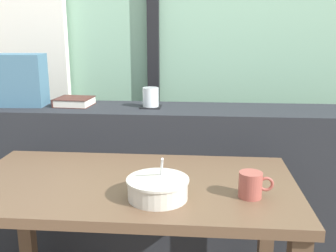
{
  "coord_description": "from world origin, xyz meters",
  "views": [
    {
      "loc": [
        0.22,
        -1.34,
        1.22
      ],
      "look_at": [
        0.07,
        0.44,
        0.77
      ],
      "focal_mm": 41.83,
      "sensor_mm": 36.0,
      "label": 1
    }
  ],
  "objects": [
    {
      "name": "dark_console_ledge",
      "position": [
        0.0,
        0.55,
        0.42
      ],
      "size": [
        2.8,
        0.34,
        0.83
      ],
      "primitive_type": "cube",
      "color": "#23262B",
      "rests_on": "ground"
    },
    {
      "name": "window_divider_post",
      "position": [
        -0.07,
        1.06,
        1.3
      ],
      "size": [
        0.07,
        0.05,
        2.6
      ],
      "primitive_type": "cube",
      "color": "black",
      "rests_on": "ground"
    },
    {
      "name": "juice_glass",
      "position": [
        -0.02,
        0.56,
        0.88
      ],
      "size": [
        0.08,
        0.08,
        0.09
      ],
      "color": "white",
      "rests_on": "coaster_square"
    },
    {
      "name": "ceramic_mug",
      "position": [
        0.39,
        -0.15,
        0.73
      ],
      "size": [
        0.11,
        0.08,
        0.08
      ],
      "color": "#9E4C42",
      "rests_on": "breakfast_table"
    },
    {
      "name": "soup_bowl",
      "position": [
        0.09,
        -0.18,
        0.72
      ],
      "size": [
        0.2,
        0.2,
        0.15
      ],
      "color": "beige",
      "rests_on": "breakfast_table"
    },
    {
      "name": "throw_pillow",
      "position": [
        -0.72,
        0.55,
        0.96
      ],
      "size": [
        0.33,
        0.16,
        0.26
      ],
      "primitive_type": "cube",
      "rotation": [
        0.0,
        0.0,
        0.06
      ],
      "color": "#426B84",
      "rests_on": "dark_console_ledge"
    },
    {
      "name": "closed_book",
      "position": [
        -0.42,
        0.57,
        0.85
      ],
      "size": [
        0.19,
        0.17,
        0.04
      ],
      "color": "#47231E",
      "rests_on": "dark_console_ledge"
    },
    {
      "name": "breakfast_table",
      "position": [
        -0.02,
        -0.04,
        0.58
      ],
      "size": [
        1.18,
        0.62,
        0.69
      ],
      "color": "brown",
      "rests_on": "ground"
    },
    {
      "name": "curtain_left_panel",
      "position": [
        -0.88,
        1.03,
        1.25
      ],
      "size": [
        0.56,
        0.06,
        2.5
      ],
      "primitive_type": "cube",
      "color": "silver",
      "rests_on": "ground"
    },
    {
      "name": "coaster_square",
      "position": [
        -0.02,
        0.56,
        0.84
      ],
      "size": [
        0.1,
        0.1,
        0.0
      ],
      "primitive_type": "cube",
      "color": "black",
      "rests_on": "dark_console_ledge"
    }
  ]
}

